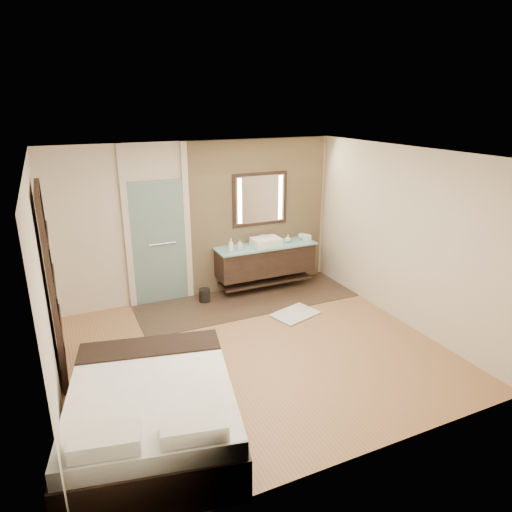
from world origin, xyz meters
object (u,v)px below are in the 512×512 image
vanity (265,260)px  waste_bin (205,295)px  mirror_unit (260,199)px  bed (153,412)px

vanity → waste_bin: vanity is taller
vanity → mirror_unit: (0.00, 0.24, 1.07)m
mirror_unit → waste_bin: (-1.20, -0.31, -1.53)m
vanity → waste_bin: bearing=-176.8°
bed → waste_bin: (1.55, 3.01, -0.20)m
mirror_unit → waste_bin: mirror_unit is taller
mirror_unit → bed: bearing=-129.7°
mirror_unit → bed: (-2.75, -3.31, -1.32)m
vanity → bed: bearing=-131.8°
mirror_unit → vanity: bearing=-90.0°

